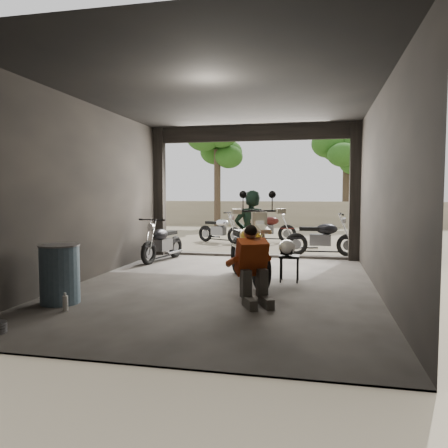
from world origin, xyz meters
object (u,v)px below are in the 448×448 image
at_px(outside_bike_b, 267,225).
at_px(mechanic, 254,267).
at_px(rider, 250,235).
at_px(oil_drum, 60,275).
at_px(main_bike, 248,245).
at_px(outside_bike_a, 220,227).
at_px(sign_post, 374,193).
at_px(left_bike, 163,240).
at_px(helmet, 287,247).
at_px(outside_bike_c, 322,235).
at_px(stool, 289,259).

xyz_separation_m(outside_bike_b, mechanic, (0.74, -8.00, -0.01)).
bearing_deg(rider, oil_drum, 21.79).
bearing_deg(main_bike, outside_bike_b, 69.35).
bearing_deg(rider, outside_bike_a, -95.00).
height_order(oil_drum, sign_post, sign_post).
relative_size(main_bike, left_bike, 1.34).
xyz_separation_m(outside_bike_a, helmet, (2.53, -5.79, 0.12)).
relative_size(rider, helmet, 5.29).
xyz_separation_m(left_bike, rider, (2.31, -1.68, 0.31)).
distance_m(outside_bike_a, sign_post, 4.79).
bearing_deg(outside_bike_c, left_bike, 112.14).
relative_size(outside_bike_c, helmet, 5.21).
bearing_deg(rider, left_bike, -59.23).
xyz_separation_m(left_bike, stool, (3.03, -1.80, -0.10)).
bearing_deg(outside_bike_b, stool, -169.88).
height_order(rider, mechanic, rider).
bearing_deg(main_bike, outside_bike_a, 83.06).
distance_m(outside_bike_c, rider, 3.57).
bearing_deg(helmet, stool, 10.98).
bearing_deg(outside_bike_c, oil_drum, 144.94).
distance_m(outside_bike_c, oil_drum, 6.76).
bearing_deg(sign_post, stool, -93.74).
bearing_deg(main_bike, helmet, -9.07).
xyz_separation_m(stool, sign_post, (1.93, 4.56, 1.17)).
bearing_deg(oil_drum, rider, 45.02).
distance_m(main_bike, outside_bike_a, 6.26).
relative_size(mechanic, oil_drum, 1.29).
xyz_separation_m(left_bike, outside_bike_a, (0.45, 3.97, -0.00)).
height_order(outside_bike_c, stool, outside_bike_c).
distance_m(outside_bike_b, rider, 6.17).
distance_m(main_bike, stool, 0.77).
bearing_deg(oil_drum, main_bike, 40.76).
relative_size(left_bike, outside_bike_a, 1.01).
relative_size(outside_bike_b, helmet, 5.28).
relative_size(main_bike, helmet, 6.51).
distance_m(rider, helmet, 0.71).
height_order(outside_bike_a, rider, rider).
xyz_separation_m(rider, oil_drum, (-2.36, -2.36, -0.39)).
bearing_deg(outside_bike_c, stool, 168.09).
xyz_separation_m(left_bike, oil_drum, (-0.05, -4.04, -0.08)).
bearing_deg(rider, sign_post, -144.08).
relative_size(main_bike, outside_bike_a, 1.35).
relative_size(helmet, oil_drum, 0.37).
bearing_deg(stool, mechanic, -102.49).
relative_size(left_bike, outside_bike_b, 0.92).
height_order(main_bike, stool, main_bike).
bearing_deg(helmet, outside_bike_a, 111.17).
bearing_deg(left_bike, stool, -19.81).
height_order(outside_bike_c, helmet, outside_bike_c).
bearing_deg(left_bike, sign_post, 40.02).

